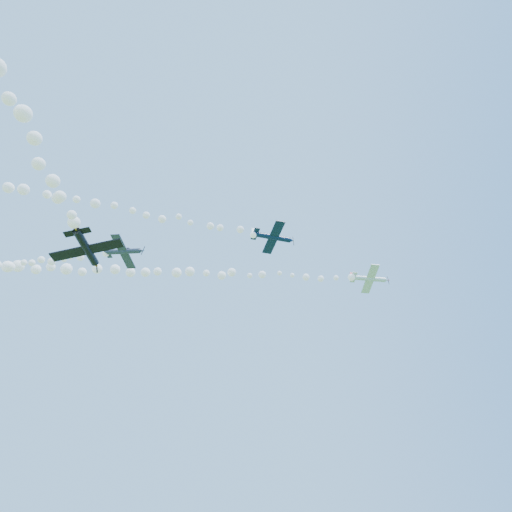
{
  "coord_description": "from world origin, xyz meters",
  "views": [
    {
      "loc": [
        6.14,
        -59.95,
        2.0
      ],
      "look_at": [
        4.32,
        -6.16,
        45.28
      ],
      "focal_mm": 30.0,
      "sensor_mm": 36.0,
      "label": 1
    }
  ],
  "objects_px": {
    "plane_black": "(87,249)",
    "plane_white": "(370,279)",
    "plane_grey": "(124,251)",
    "plane_navy": "(273,237)"
  },
  "relations": [
    {
      "from": "plane_white",
      "to": "plane_navy",
      "type": "distance_m",
      "value": 23.66
    },
    {
      "from": "plane_black",
      "to": "plane_grey",
      "type": "bearing_deg",
      "value": 4.12
    },
    {
      "from": "plane_grey",
      "to": "plane_black",
      "type": "height_order",
      "value": "plane_grey"
    },
    {
      "from": "plane_grey",
      "to": "plane_black",
      "type": "relative_size",
      "value": 0.92
    },
    {
      "from": "plane_navy",
      "to": "plane_black",
      "type": "bearing_deg",
      "value": -167.1
    },
    {
      "from": "plane_grey",
      "to": "plane_black",
      "type": "bearing_deg",
      "value": -75.85
    },
    {
      "from": "plane_white",
      "to": "plane_black",
      "type": "bearing_deg",
      "value": -151.65
    },
    {
      "from": "plane_black",
      "to": "plane_navy",
      "type": "bearing_deg",
      "value": -60.96
    },
    {
      "from": "plane_white",
      "to": "plane_black",
      "type": "height_order",
      "value": "plane_white"
    },
    {
      "from": "plane_black",
      "to": "plane_white",
      "type": "bearing_deg",
      "value": -57.85
    }
  ]
}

